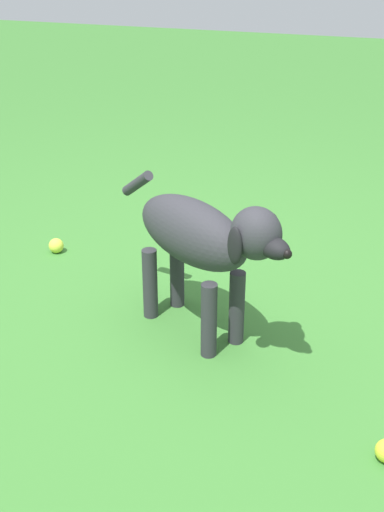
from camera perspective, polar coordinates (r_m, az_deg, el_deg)
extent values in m
plane|color=#38722D|center=(2.53, 0.26, -5.25)|extent=(14.00, 14.00, 0.00)
ellipsoid|color=#2D2D33|center=(2.28, 0.00, 2.08)|extent=(0.53, 0.43, 0.22)
cylinder|color=#2D2D33|center=(2.33, 3.80, -4.38)|extent=(0.05, 0.05, 0.27)
cylinder|color=#2D2D33|center=(2.26, 1.44, -5.44)|extent=(0.05, 0.05, 0.27)
cylinder|color=#2D2D33|center=(2.54, -1.27, -1.46)|extent=(0.05, 0.05, 0.27)
cylinder|color=#2D2D33|center=(2.48, -3.56, -2.33)|extent=(0.05, 0.05, 0.27)
ellipsoid|color=#2D2D33|center=(2.04, 5.44, 1.92)|extent=(0.22, 0.21, 0.17)
ellipsoid|color=black|center=(2.00, 6.91, 0.69)|extent=(0.14, 0.12, 0.07)
sphere|color=black|center=(1.97, 8.03, 0.17)|extent=(0.03, 0.03, 0.03)
ellipsoid|color=black|center=(2.11, 6.78, 2.04)|extent=(0.06, 0.06, 0.12)
ellipsoid|color=black|center=(2.00, 3.65, 0.87)|extent=(0.06, 0.06, 0.12)
cylinder|color=#2D2D33|center=(2.48, -4.63, 6.13)|extent=(0.16, 0.12, 0.13)
sphere|color=#CBDA3F|center=(3.06, -11.39, 0.86)|extent=(0.07, 0.07, 0.07)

